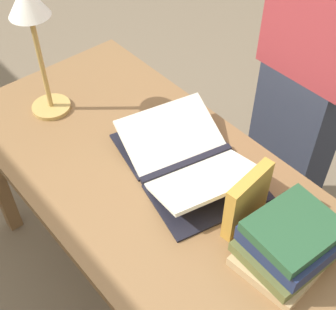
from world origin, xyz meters
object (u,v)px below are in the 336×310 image
Objects in this scene: book_stack_tall at (290,243)px; book_standing_upright at (247,200)px; coffee_mug at (253,188)px; reading_lamp at (31,21)px; open_book at (187,160)px; person_reader at (313,60)px.

book_standing_upright is at bearing -0.35° from book_stack_tall.
book_standing_upright is 0.12m from coffee_mug.
reading_lamp reaches higher than book_standing_upright.
book_stack_tall reaches higher than open_book.
book_stack_tall is 0.23m from coffee_mug.
reading_lamp reaches higher than coffee_mug.
person_reader is (0.20, -0.51, 0.14)m from coffee_mug.
book_standing_upright is at bearing -67.49° from person_reader.
book_stack_tall is at bearing -55.65° from person_reader.
book_standing_upright reaches higher than coffee_mug.
reading_lamp is at bearing 9.55° from book_stack_tall.
coffee_mug is (-0.79, -0.26, -0.33)m from reading_lamp.
book_standing_upright is 0.11× the size of person_reader.
coffee_mug is (0.05, -0.09, -0.06)m from book_standing_upright.
reading_lamp is 0.27× the size of person_reader.
person_reader is (-0.03, -0.58, 0.15)m from open_book.
person_reader reaches higher than coffee_mug.
book_stack_tall is at bearing -170.55° from open_book.
reading_lamp is (0.55, 0.19, 0.34)m from open_book.
book_standing_upright is (0.16, -0.00, 0.03)m from book_stack_tall.
book_stack_tall is 2.54× the size of coffee_mug.
open_book reaches higher than coffee_mug.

